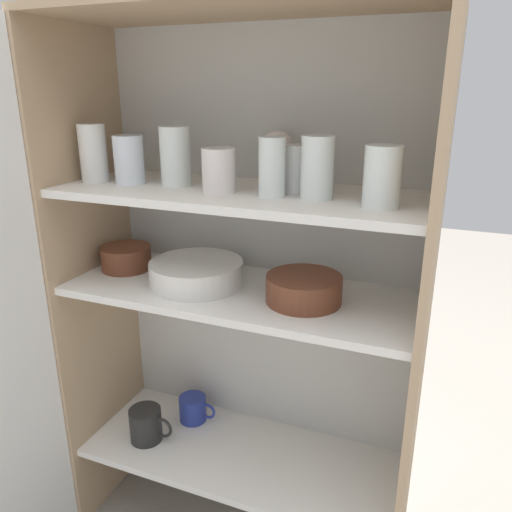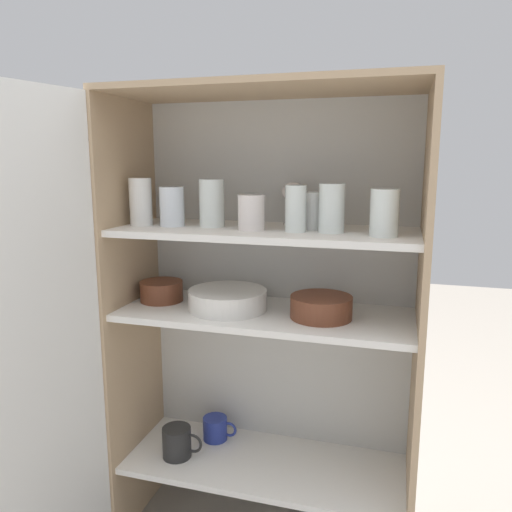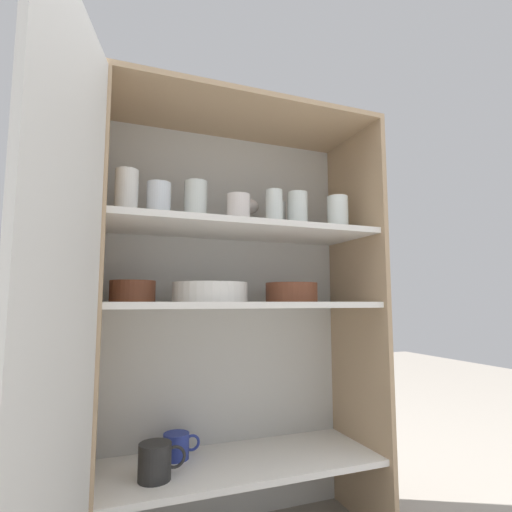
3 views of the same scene
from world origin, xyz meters
name	(u,v)px [view 2 (image 2 of 3)]	position (x,y,z in m)	size (l,w,h in m)	color
cupboard_back_panel	(278,315)	(0.00, 0.35, 0.71)	(0.93, 0.02, 1.43)	silver
cupboard_side_left	(134,319)	(-0.46, 0.17, 0.71)	(0.02, 0.38, 1.43)	tan
cupboard_side_right	(418,347)	(0.46, 0.17, 0.71)	(0.02, 0.38, 1.43)	tan
cupboard_top_panel	(265,89)	(0.00, 0.17, 1.43)	(0.93, 0.38, 0.02)	tan
shelf_board_lower	(264,464)	(0.00, 0.17, 0.26)	(0.89, 0.34, 0.02)	white
shelf_board_middle	(265,315)	(0.00, 0.17, 0.77)	(0.89, 0.34, 0.02)	white
shelf_board_upper	(265,232)	(0.00, 0.17, 1.03)	(0.89, 0.34, 0.02)	white
cupboard_door	(30,364)	(-0.52, -0.24, 0.71)	(0.13, 0.46, 1.43)	silver
tumbler_glass_0	(296,209)	(0.10, 0.13, 1.10)	(0.06, 0.06, 0.13)	white
tumbler_glass_1	(251,212)	(-0.03, 0.13, 1.09)	(0.08, 0.08, 0.10)	silver
tumbler_glass_2	(141,202)	(-0.39, 0.14, 1.11)	(0.07, 0.07, 0.15)	white
tumbler_glass_3	(332,208)	(0.20, 0.15, 1.10)	(0.07, 0.07, 0.14)	white
tumbler_glass_4	(384,213)	(0.35, 0.11, 1.10)	(0.08, 0.08, 0.13)	white
tumbler_glass_5	(212,203)	(-0.17, 0.17, 1.11)	(0.08, 0.08, 0.14)	white
tumbler_glass_6	(172,207)	(-0.29, 0.15, 1.10)	(0.08, 0.08, 0.12)	white
tumbler_glass_7	(313,211)	(0.14, 0.20, 1.09)	(0.07, 0.07, 0.11)	white
wine_glass_0	(293,194)	(0.06, 0.28, 1.13)	(0.07, 0.07, 0.13)	silver
plate_stack_white	(228,299)	(-0.12, 0.16, 0.81)	(0.25, 0.25, 0.06)	silver
mixing_bowl_large	(321,306)	(0.18, 0.16, 0.81)	(0.18, 0.18, 0.07)	brown
serving_bowl_small	(162,290)	(-0.36, 0.19, 0.81)	(0.14, 0.14, 0.07)	brown
coffee_mug_primary	(177,442)	(-0.28, 0.12, 0.32)	(0.14, 0.10, 0.10)	black
coffee_mug_extra_1	(216,428)	(-0.20, 0.25, 0.31)	(0.12, 0.08, 0.08)	#283893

